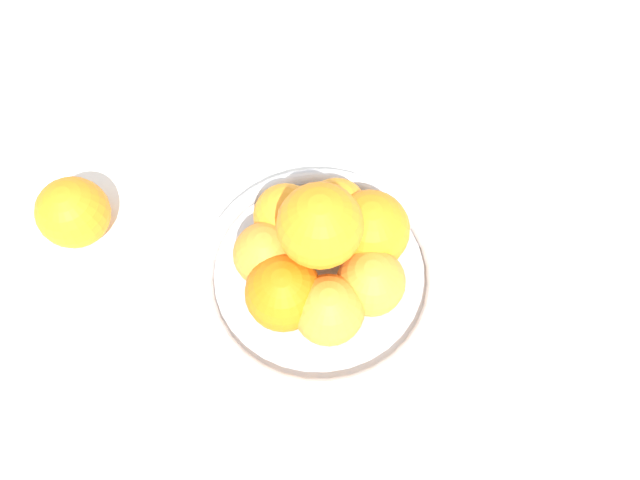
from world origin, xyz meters
TOP-DOWN VIEW (x-y plane):
  - ground_plane at (0.00, 0.00)m, footprint 4.00×4.00m
  - fruit_bowl at (0.00, 0.00)m, footprint 0.25×0.25m
  - orange_pile at (0.00, -0.00)m, footprint 0.18×0.17m
  - stray_orange at (-0.24, 0.13)m, footprint 0.08×0.08m

SIDE VIEW (x-z plane):
  - ground_plane at x=0.00m, z-range 0.00..0.00m
  - fruit_bowl at x=0.00m, z-range 0.00..0.04m
  - stray_orange at x=-0.24m, z-range 0.00..0.08m
  - orange_pile at x=0.00m, z-range 0.01..0.15m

